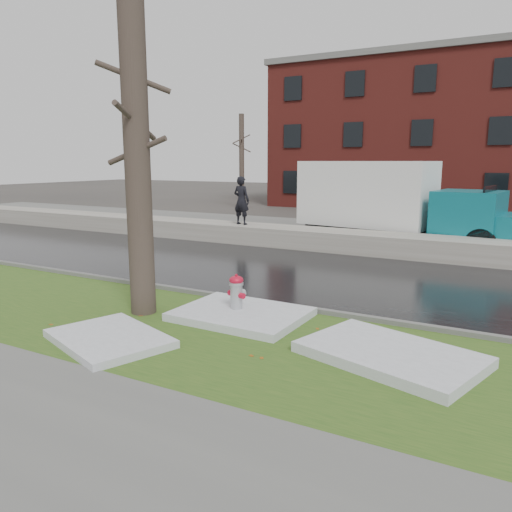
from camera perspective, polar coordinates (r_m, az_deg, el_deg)
The scene contains 16 objects.
ground at distance 11.15m, azimuth -5.67°, elevation -6.37°, with size 120.00×120.00×0.00m, color #47423D.
verge at distance 10.19m, azimuth -9.68°, elevation -8.02°, with size 60.00×4.50×0.04m, color #2B4F1A.
road at distance 14.95m, azimuth 4.12°, elevation -1.85°, with size 60.00×7.00×0.03m, color black.
parking_lot at distance 22.83m, azimuth 13.10°, elevation 2.29°, with size 60.00×9.00×0.03m, color slate.
curb at distance 11.94m, azimuth -2.95°, elevation -4.83°, with size 60.00×0.15×0.14m, color slate.
snowbank at distance 18.71m, azimuth 9.53°, elevation 1.72°, with size 60.00×1.60×0.75m, color #AAA59B.
brick_building at distance 39.01m, azimuth 23.38°, elevation 12.47°, with size 26.00×12.00×10.00m, color maroon.
bg_tree_left at distance 35.68m, azimuth -1.65°, elevation 10.88°, with size 1.40×1.62×6.50m.
bg_tree_center at distance 36.80m, azimuth 9.84°, elevation 10.73°, with size 1.40×1.62×6.50m.
fire_hydrant at distance 10.58m, azimuth -2.23°, elevation -4.32°, with size 0.45×0.41×0.91m.
tree at distance 10.74m, azimuth -13.44°, elevation 11.24°, with size 1.39×1.64×6.71m.
box_truck at distance 20.40m, azimuth 15.20°, elevation 6.09°, with size 9.97×3.32×3.29m.
worker at distance 20.21m, azimuth -1.68°, elevation 6.36°, with size 0.71×0.46×1.94m, color black.
snow_patch_near at distance 10.55m, azimuth -1.69°, elevation -6.65°, with size 2.60×2.00×0.16m, color silver.
snow_patch_far at distance 9.56m, azimuth -16.43°, elevation -9.03°, with size 2.20×1.60×0.14m, color silver.
snow_patch_side at distance 8.71m, azimuth 15.12°, elevation -10.81°, with size 2.80×1.80×0.18m, color silver.
Camera 1 is at (6.07, -8.76, 3.28)m, focal length 35.00 mm.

